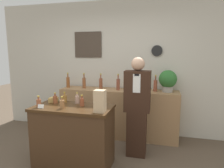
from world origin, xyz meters
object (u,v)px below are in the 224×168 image
object	(u,v)px
paper_bag	(100,101)
tape_dispenser	(101,111)
shopkeeper	(137,108)
potted_plant	(168,80)

from	to	relation	value
paper_bag	tape_dispenser	bearing A→B (deg)	-41.81
shopkeeper	tape_dispenser	xyz separation A→B (m)	(-0.37, -0.72, 0.13)
potted_plant	paper_bag	size ratio (longest dim) A/B	1.40
shopkeeper	tape_dispenser	bearing A→B (deg)	-117.27
paper_bag	tape_dispenser	world-z (taller)	paper_bag
shopkeeper	potted_plant	xyz separation A→B (m)	(0.47, 0.67, 0.37)
potted_plant	paper_bag	distance (m)	1.63
shopkeeper	tape_dispenser	distance (m)	0.82
potted_plant	shopkeeper	bearing A→B (deg)	-125.00
potted_plant	tape_dispenser	size ratio (longest dim) A/B	4.51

